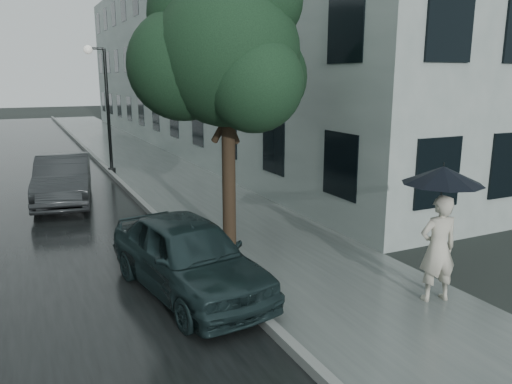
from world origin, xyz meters
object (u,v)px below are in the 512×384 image
lamp_post (103,101)px  car_far (63,179)px  pedestrian (438,248)px  car_near (188,255)px  street_tree (225,52)px

lamp_post → car_far: lamp_post is taller
pedestrian → lamp_post: size_ratio=0.38×
car_near → car_far: 7.60m
lamp_post → car_near: lamp_post is taller
pedestrian → street_tree: street_tree is taller
street_tree → lamp_post: size_ratio=1.27×
lamp_post → car_near: (-0.59, -11.57, -2.03)m
pedestrian → car_near: pedestrian is taller
car_near → car_far: bearing=91.1°
lamp_post → street_tree: bearing=-78.9°
street_tree → car_near: street_tree is taller
street_tree → car_near: (-1.60, -2.16, -3.40)m
pedestrian → lamp_post: 14.03m
pedestrian → car_near: bearing=-17.5°
car_near → car_far: car_far is taller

